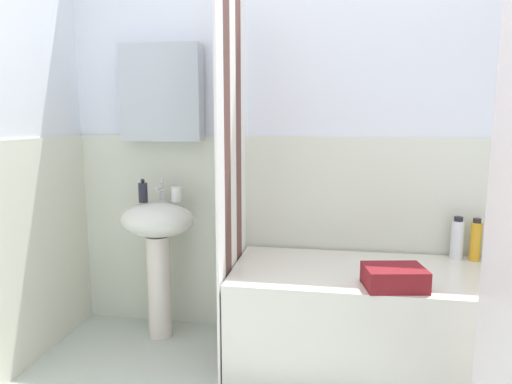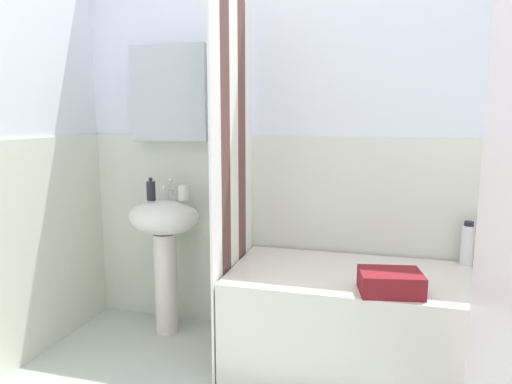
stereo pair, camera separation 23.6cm
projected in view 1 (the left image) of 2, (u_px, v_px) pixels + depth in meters
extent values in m
cube|color=white|center=(328.00, 136.00, 2.66)|extent=(3.60, 0.05, 2.40)
cube|color=silver|center=(326.00, 238.00, 2.72)|extent=(3.60, 0.02, 1.20)
cube|color=silver|center=(162.00, 93.00, 2.68)|extent=(0.48, 0.12, 0.56)
cylinder|color=silver|center=(159.00, 287.00, 2.72)|extent=(0.14, 0.14, 0.62)
ellipsoid|color=white|center=(157.00, 220.00, 2.65)|extent=(0.44, 0.34, 0.20)
cylinder|color=silver|center=(162.00, 196.00, 2.73)|extent=(0.03, 0.03, 0.05)
cylinder|color=silver|center=(159.00, 188.00, 2.67)|extent=(0.02, 0.10, 0.02)
sphere|color=silver|center=(162.00, 182.00, 2.72)|extent=(0.03, 0.03, 0.03)
cylinder|color=#242231|center=(143.00, 193.00, 2.64)|extent=(0.05, 0.05, 0.11)
sphere|color=#1E2C31|center=(143.00, 181.00, 2.63)|extent=(0.02, 0.02, 0.02)
cylinder|color=silver|center=(177.00, 194.00, 2.68)|extent=(0.07, 0.07, 0.09)
cube|color=silver|center=(389.00, 321.00, 2.37)|extent=(1.62, 0.68, 0.53)
cube|color=white|center=(220.00, 184.00, 2.12)|extent=(0.01, 0.14, 2.00)
cube|color=brown|center=(227.00, 181.00, 2.25)|extent=(0.01, 0.14, 2.00)
cube|color=white|center=(233.00, 177.00, 2.38)|extent=(0.01, 0.14, 2.00)
cube|color=brown|center=(238.00, 174.00, 2.51)|extent=(0.01, 0.14, 2.00)
cube|color=white|center=(243.00, 171.00, 2.65)|extent=(0.01, 0.14, 2.00)
cylinder|color=#20282C|center=(501.00, 248.00, 2.49)|extent=(0.07, 0.07, 0.15)
cylinder|color=black|center=(502.00, 232.00, 2.48)|extent=(0.05, 0.05, 0.02)
cylinder|color=gold|center=(475.00, 242.00, 2.49)|extent=(0.06, 0.06, 0.21)
cylinder|color=#2A2424|center=(477.00, 221.00, 2.47)|extent=(0.04, 0.04, 0.02)
cylinder|color=white|center=(457.00, 240.00, 2.52)|extent=(0.07, 0.07, 0.22)
cylinder|color=#201E2B|center=(459.00, 219.00, 2.50)|extent=(0.05, 0.05, 0.02)
cube|color=maroon|center=(394.00, 277.00, 2.09)|extent=(0.30, 0.24, 0.10)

